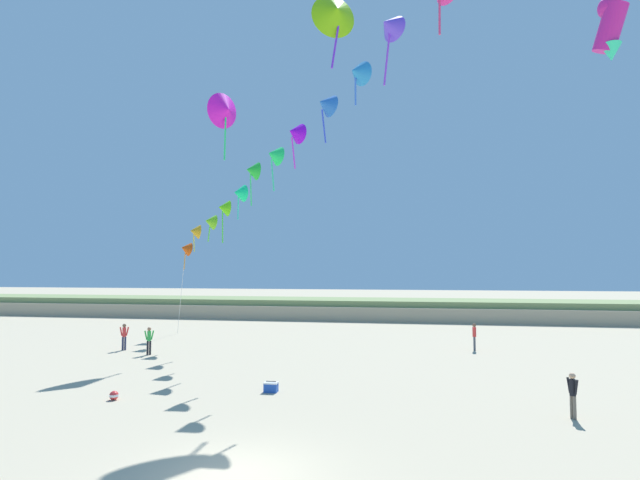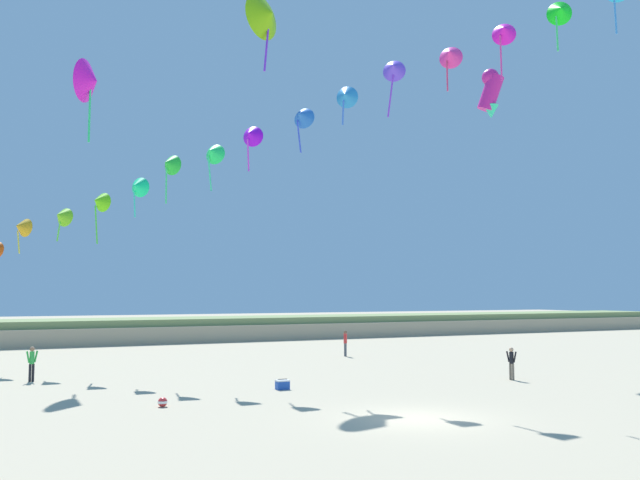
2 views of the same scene
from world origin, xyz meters
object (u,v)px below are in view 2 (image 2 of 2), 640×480
at_px(person_near_left, 345,341).
at_px(person_far_left, 512,361).
at_px(beach_cooler, 282,385).
at_px(large_kite_mid_trail, 90,81).
at_px(large_kite_high_solo, 491,91).
at_px(person_mid_center, 32,361).
at_px(beach_ball, 163,402).
at_px(large_kite_low_lead, 267,15).

xyz_separation_m(person_near_left, person_far_left, (1.47, -14.79, -0.09)).
bearing_deg(person_far_left, beach_cooler, 170.69).
bearing_deg(large_kite_mid_trail, beach_cooler, -60.83).
relative_size(person_far_left, beach_cooler, 2.77).
xyz_separation_m(person_far_left, large_kite_high_solo, (3.77, 5.60, 15.67)).
bearing_deg(large_kite_mid_trail, person_mid_center, -120.89).
bearing_deg(person_far_left, large_kite_high_solo, 56.04).
distance_m(person_near_left, beach_ball, 22.03).
relative_size(large_kite_low_lead, beach_ball, 13.12).
bearing_deg(large_kite_high_solo, person_mid_center, 170.93).
height_order(person_far_left, beach_cooler, person_far_left).
relative_size(person_mid_center, beach_cooler, 2.92).
bearing_deg(large_kite_high_solo, large_kite_low_lead, 166.60).
bearing_deg(person_near_left, person_mid_center, -165.47).
height_order(person_mid_center, beach_cooler, person_mid_center).
distance_m(person_near_left, large_kite_mid_trail, 23.16).
height_order(beach_cooler, beach_ball, beach_cooler).
bearing_deg(beach_ball, beach_cooler, 21.88).
bearing_deg(person_far_left, large_kite_low_lead, 137.67).
bearing_deg(person_mid_center, large_kite_high_solo, -9.07).
height_order(large_kite_high_solo, beach_ball, large_kite_high_solo).
distance_m(large_kite_high_solo, beach_ball, 27.42).
bearing_deg(large_kite_low_lead, person_near_left, 36.16).
bearing_deg(large_kite_low_lead, large_kite_mid_trail, 147.30).
bearing_deg(beach_cooler, beach_ball, -158.12).
height_order(person_near_left, person_far_left, person_near_left).
bearing_deg(person_mid_center, person_near_left, 14.53).
xyz_separation_m(person_near_left, person_mid_center, (-19.94, -5.17, -0.04)).
height_order(person_far_left, large_kite_high_solo, large_kite_high_solo).
relative_size(large_kite_high_solo, beach_cooler, 5.34).
bearing_deg(large_kite_low_lead, large_kite_high_solo, -13.40).
xyz_separation_m(person_far_left, large_kite_mid_trail, (-18.51, 14.48, 15.78)).
xyz_separation_m(large_kite_low_lead, beach_cooler, (-1.81, -6.92, -19.94)).
bearing_deg(beach_ball, large_kite_mid_trail, 94.49).
bearing_deg(person_near_left, beach_cooler, -127.77).
relative_size(person_mid_center, large_kite_low_lead, 0.36).
distance_m(person_far_left, large_kite_low_lead, 23.24).
distance_m(person_mid_center, beach_ball, 10.91).
xyz_separation_m(person_far_left, beach_ball, (-17.33, -0.47, -0.74)).
relative_size(person_near_left, beach_cooler, 3.04).
distance_m(person_mid_center, large_kite_low_lead, 22.50).
bearing_deg(beach_ball, person_near_left, 43.89).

